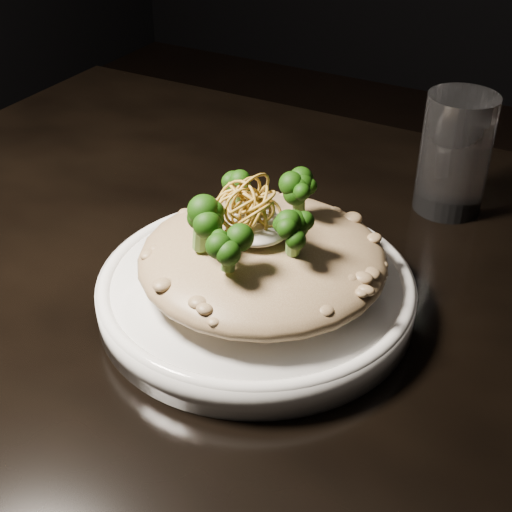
{
  "coord_description": "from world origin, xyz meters",
  "views": [
    {
      "loc": [
        0.25,
        -0.5,
        1.16
      ],
      "look_at": [
        0.0,
        -0.04,
        0.81
      ],
      "focal_mm": 50.0,
      "sensor_mm": 36.0,
      "label": 1
    }
  ],
  "objects": [
    {
      "name": "broccoli",
      "position": [
        0.0,
        -0.05,
        0.85
      ],
      "size": [
        0.12,
        0.12,
        0.04
      ],
      "primitive_type": null,
      "color": "black",
      "rests_on": "risotto"
    },
    {
      "name": "drinking_glass",
      "position": [
        0.1,
        0.22,
        0.82
      ],
      "size": [
        0.09,
        0.09,
        0.13
      ],
      "primitive_type": "cylinder",
      "rotation": [
        0.0,
        0.0,
        -0.28
      ],
      "color": "silver",
      "rests_on": "table"
    },
    {
      "name": "plate",
      "position": [
        0.0,
        -0.04,
        0.76
      ],
      "size": [
        0.29,
        0.29,
        0.03
      ],
      "primitive_type": "cylinder",
      "color": "white",
      "rests_on": "table"
    },
    {
      "name": "risotto",
      "position": [
        0.01,
        -0.04,
        0.8
      ],
      "size": [
        0.22,
        0.22,
        0.05
      ],
      "primitive_type": "ellipsoid",
      "color": "brown",
      "rests_on": "plate"
    },
    {
      "name": "table",
      "position": [
        0.0,
        0.0,
        0.67
      ],
      "size": [
        1.1,
        0.8,
        0.75
      ],
      "color": "black",
      "rests_on": "ground"
    },
    {
      "name": "shallots",
      "position": [
        0.0,
        -0.05,
        0.86
      ],
      "size": [
        0.06,
        0.06,
        0.04
      ],
      "primitive_type": null,
      "color": "brown",
      "rests_on": "cheese"
    },
    {
      "name": "cheese",
      "position": [
        0.0,
        -0.05,
        0.84
      ],
      "size": [
        0.06,
        0.06,
        0.02
      ],
      "primitive_type": "ellipsoid",
      "color": "white",
      "rests_on": "risotto"
    }
  ]
}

